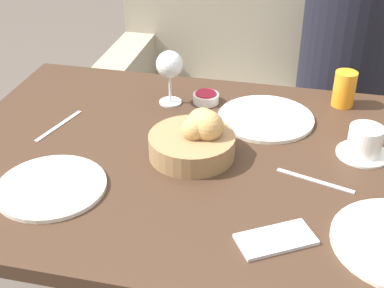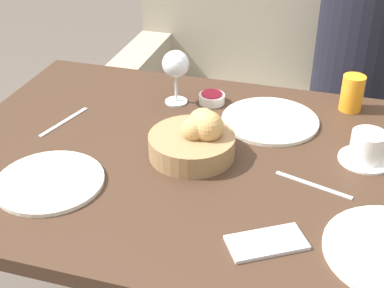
{
  "view_description": "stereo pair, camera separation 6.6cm",
  "coord_description": "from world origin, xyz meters",
  "px_view_note": "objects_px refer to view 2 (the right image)",
  "views": [
    {
      "loc": [
        0.18,
        -1.06,
        1.45
      ],
      "look_at": [
        -0.06,
        0.0,
        0.78
      ],
      "focal_mm": 50.0,
      "sensor_mm": 36.0,
      "label": 1
    },
    {
      "loc": [
        0.24,
        -1.04,
        1.45
      ],
      "look_at": [
        -0.06,
        0.0,
        0.78
      ],
      "focal_mm": 50.0,
      "sensor_mm": 36.0,
      "label": 2
    }
  ],
  "objects_px": {
    "fork_silver": "(313,185)",
    "cell_phone": "(267,243)",
    "jam_bowl_berry": "(212,98)",
    "plate_near_left": "(50,182)",
    "juice_glass": "(352,93)",
    "seated_person": "(355,101)",
    "wine_glass": "(176,66)",
    "coffee_cup": "(367,148)",
    "knife_silver": "(64,122)",
    "plate_far_center": "(270,120)",
    "bread_basket": "(196,138)",
    "couch": "(295,119)"
  },
  "relations": [
    {
      "from": "juice_glass",
      "to": "wine_glass",
      "type": "xyz_separation_m",
      "value": [
        -0.48,
        -0.09,
        0.06
      ]
    },
    {
      "from": "juice_glass",
      "to": "coffee_cup",
      "type": "relative_size",
      "value": 0.8
    },
    {
      "from": "coffee_cup",
      "to": "jam_bowl_berry",
      "type": "height_order",
      "value": "coffee_cup"
    },
    {
      "from": "plate_near_left",
      "to": "juice_glass",
      "type": "bearing_deg",
      "value": 41.28
    },
    {
      "from": "plate_near_left",
      "to": "knife_silver",
      "type": "xyz_separation_m",
      "value": [
        -0.1,
        0.26,
        -0.0
      ]
    },
    {
      "from": "seated_person",
      "to": "knife_silver",
      "type": "bearing_deg",
      "value": -131.95
    },
    {
      "from": "seated_person",
      "to": "wine_glass",
      "type": "relative_size",
      "value": 7.6
    },
    {
      "from": "seated_person",
      "to": "wine_glass",
      "type": "distance_m",
      "value": 0.91
    },
    {
      "from": "coffee_cup",
      "to": "cell_phone",
      "type": "relative_size",
      "value": 0.76
    },
    {
      "from": "couch",
      "to": "wine_glass",
      "type": "relative_size",
      "value": 9.52
    },
    {
      "from": "couch",
      "to": "jam_bowl_berry",
      "type": "distance_m",
      "value": 0.93
    },
    {
      "from": "coffee_cup",
      "to": "fork_silver",
      "type": "height_order",
      "value": "coffee_cup"
    },
    {
      "from": "coffee_cup",
      "to": "jam_bowl_berry",
      "type": "distance_m",
      "value": 0.46
    },
    {
      "from": "plate_far_center",
      "to": "coffee_cup",
      "type": "xyz_separation_m",
      "value": [
        0.25,
        -0.12,
        0.03
      ]
    },
    {
      "from": "couch",
      "to": "seated_person",
      "type": "bearing_deg",
      "value": -34.05
    },
    {
      "from": "plate_near_left",
      "to": "knife_silver",
      "type": "distance_m",
      "value": 0.28
    },
    {
      "from": "knife_silver",
      "to": "bread_basket",
      "type": "bearing_deg",
      "value": -7.65
    },
    {
      "from": "coffee_cup",
      "to": "knife_silver",
      "type": "bearing_deg",
      "value": -177.58
    },
    {
      "from": "juice_glass",
      "to": "knife_silver",
      "type": "distance_m",
      "value": 0.79
    },
    {
      "from": "juice_glass",
      "to": "jam_bowl_berry",
      "type": "relative_size",
      "value": 1.37
    },
    {
      "from": "plate_far_center",
      "to": "jam_bowl_berry",
      "type": "height_order",
      "value": "jam_bowl_berry"
    },
    {
      "from": "fork_silver",
      "to": "cell_phone",
      "type": "relative_size",
      "value": 1.05
    },
    {
      "from": "plate_far_center",
      "to": "knife_silver",
      "type": "relative_size",
      "value": 1.46
    },
    {
      "from": "cell_phone",
      "to": "coffee_cup",
      "type": "bearing_deg",
      "value": 63.64
    },
    {
      "from": "juice_glass",
      "to": "fork_silver",
      "type": "xyz_separation_m",
      "value": [
        -0.06,
        -0.39,
        -0.05
      ]
    },
    {
      "from": "seated_person",
      "to": "plate_near_left",
      "type": "height_order",
      "value": "seated_person"
    },
    {
      "from": "knife_silver",
      "to": "juice_glass",
      "type": "bearing_deg",
      "value": 21.64
    },
    {
      "from": "couch",
      "to": "knife_silver",
      "type": "bearing_deg",
      "value": -118.06
    },
    {
      "from": "plate_far_center",
      "to": "wine_glass",
      "type": "distance_m",
      "value": 0.3
    },
    {
      "from": "wine_glass",
      "to": "knife_silver",
      "type": "distance_m",
      "value": 0.34
    },
    {
      "from": "coffee_cup",
      "to": "bread_basket",
      "type": "bearing_deg",
      "value": -167.98
    },
    {
      "from": "wine_glass",
      "to": "coffee_cup",
      "type": "bearing_deg",
      "value": -17.24
    },
    {
      "from": "wine_glass",
      "to": "cell_phone",
      "type": "relative_size",
      "value": 0.94
    },
    {
      "from": "cell_phone",
      "to": "fork_silver",
      "type": "bearing_deg",
      "value": 72.76
    },
    {
      "from": "wine_glass",
      "to": "jam_bowl_berry",
      "type": "bearing_deg",
      "value": 14.45
    },
    {
      "from": "plate_near_left",
      "to": "plate_far_center",
      "type": "xyz_separation_m",
      "value": [
        0.43,
        0.42,
        -0.0
      ]
    },
    {
      "from": "couch",
      "to": "knife_silver",
      "type": "distance_m",
      "value": 1.23
    },
    {
      "from": "juice_glass",
      "to": "knife_silver",
      "type": "bearing_deg",
      "value": -158.36
    },
    {
      "from": "seated_person",
      "to": "coffee_cup",
      "type": "height_order",
      "value": "seated_person"
    },
    {
      "from": "cell_phone",
      "to": "jam_bowl_berry",
      "type": "bearing_deg",
      "value": 114.65
    },
    {
      "from": "wine_glass",
      "to": "cell_phone",
      "type": "xyz_separation_m",
      "value": [
        0.35,
        -0.52,
        -0.11
      ]
    },
    {
      "from": "seated_person",
      "to": "wine_glass",
      "type": "bearing_deg",
      "value": -127.97
    },
    {
      "from": "couch",
      "to": "jam_bowl_berry",
      "type": "xyz_separation_m",
      "value": [
        -0.19,
        -0.79,
        0.46
      ]
    },
    {
      "from": "wine_glass",
      "to": "cell_phone",
      "type": "height_order",
      "value": "wine_glass"
    },
    {
      "from": "bread_basket",
      "to": "cell_phone",
      "type": "distance_m",
      "value": 0.35
    },
    {
      "from": "coffee_cup",
      "to": "knife_silver",
      "type": "xyz_separation_m",
      "value": [
        -0.78,
        -0.03,
        -0.03
      ]
    },
    {
      "from": "couch",
      "to": "plate_far_center",
      "type": "height_order",
      "value": "couch"
    },
    {
      "from": "couch",
      "to": "seated_person",
      "type": "distance_m",
      "value": 0.34
    },
    {
      "from": "jam_bowl_berry",
      "to": "plate_near_left",
      "type": "bearing_deg",
      "value": -117.29
    },
    {
      "from": "fork_silver",
      "to": "knife_silver",
      "type": "xyz_separation_m",
      "value": [
        -0.67,
        0.1,
        0.0
      ]
    }
  ]
}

